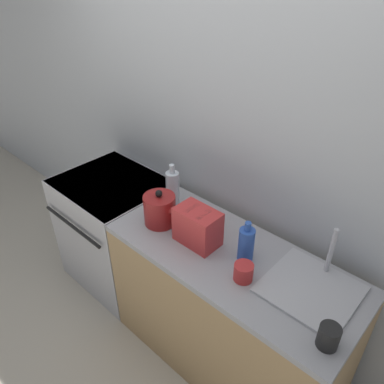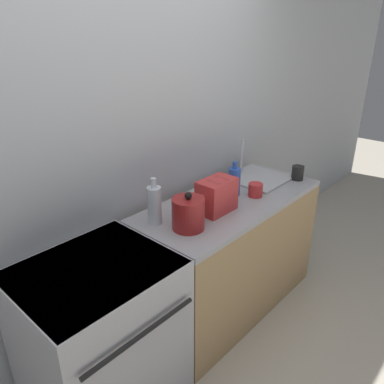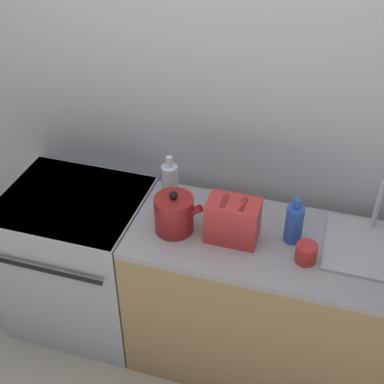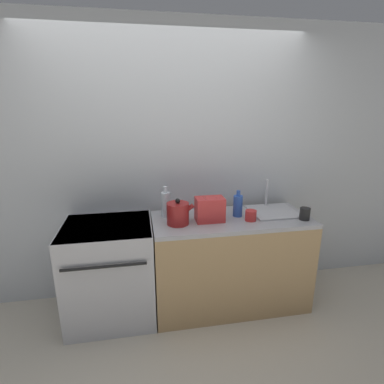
{
  "view_description": "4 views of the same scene",
  "coord_description": "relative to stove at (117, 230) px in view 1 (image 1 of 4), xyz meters",
  "views": [
    {
      "loc": [
        1.37,
        -0.93,
        2.27
      ],
      "look_at": [
        0.16,
        0.36,
        1.11
      ],
      "focal_mm": 35.0,
      "sensor_mm": 36.0,
      "label": 1
    },
    {
      "loc": [
        -1.38,
        -1.05,
        1.95
      ],
      "look_at": [
        0.14,
        0.34,
        1.04
      ],
      "focal_mm": 35.0,
      "sensor_mm": 36.0,
      "label": 2
    },
    {
      "loc": [
        0.67,
        -1.63,
        2.58
      ],
      "look_at": [
        0.06,
        0.4,
        1.01
      ],
      "focal_mm": 50.0,
      "sensor_mm": 36.0,
      "label": 3
    },
    {
      "loc": [
        -0.29,
        -2.11,
        1.87
      ],
      "look_at": [
        0.15,
        0.34,
        1.13
      ],
      "focal_mm": 28.0,
      "sensor_mm": 36.0,
      "label": 4
    }
  ],
  "objects": [
    {
      "name": "ground_plane",
      "position": [
        0.59,
        -0.32,
        -0.45
      ],
      "size": [
        12.0,
        12.0,
        0.0
      ],
      "primitive_type": "plane",
      "color": "beige"
    },
    {
      "name": "bottle_clear",
      "position": [
        0.51,
        0.12,
        0.55
      ],
      "size": [
        0.08,
        0.08,
        0.28
      ],
      "color": "silver",
      "rests_on": "counter_block"
    },
    {
      "name": "kettle",
      "position": [
        0.6,
        -0.07,
        0.52
      ],
      "size": [
        0.24,
        0.19,
        0.23
      ],
      "color": "maroon",
      "rests_on": "counter_block"
    },
    {
      "name": "cup_black",
      "position": [
        1.72,
        -0.18,
        0.48
      ],
      "size": [
        0.09,
        0.09,
        0.11
      ],
      "color": "black",
      "rests_on": "counter_block"
    },
    {
      "name": "counter_block",
      "position": [
        1.1,
        -0.02,
        -0.01
      ],
      "size": [
        1.42,
        0.61,
        0.88
      ],
      "color": "tan",
      "rests_on": "ground_plane"
    },
    {
      "name": "stove",
      "position": [
        0.0,
        0.0,
        0.0
      ],
      "size": [
        0.75,
        0.68,
        0.88
      ],
      "color": "#B7B7BC",
      "rests_on": "ground_plane"
    },
    {
      "name": "sink_tray",
      "position": [
        1.52,
        0.06,
        0.44
      ],
      "size": [
        0.42,
        0.41,
        0.28
      ],
      "color": "#B7B7BC",
      "rests_on": "counter_block"
    },
    {
      "name": "toaster",
      "position": [
        0.88,
        -0.05,
        0.54
      ],
      "size": [
        0.25,
        0.16,
        0.21
      ],
      "color": "red",
      "rests_on": "counter_block"
    },
    {
      "name": "cup_red",
      "position": [
        1.24,
        -0.11,
        0.48
      ],
      "size": [
        0.1,
        0.1,
        0.09
      ],
      "color": "red",
      "rests_on": "counter_block"
    },
    {
      "name": "bottle_blue",
      "position": [
        1.16,
        0.01,
        0.53
      ],
      "size": [
        0.08,
        0.08,
        0.24
      ],
      "color": "#2D56B7",
      "rests_on": "counter_block"
    },
    {
      "name": "wall_back",
      "position": [
        0.59,
        0.38,
        0.85
      ],
      "size": [
        8.0,
        0.05,
        2.6
      ],
      "color": "silver",
      "rests_on": "ground_plane"
    }
  ]
}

